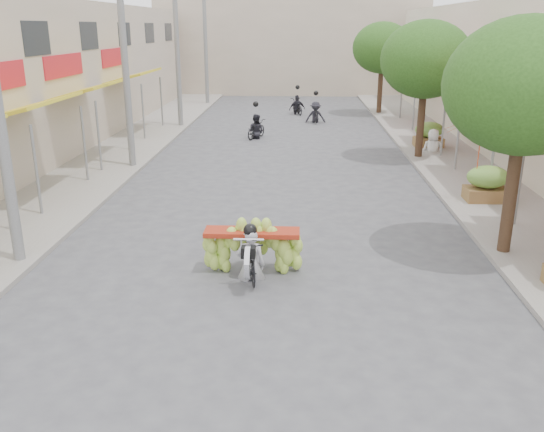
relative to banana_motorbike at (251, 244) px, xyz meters
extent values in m
plane|color=#4D4D52|center=(0.25, -2.64, -0.69)|extent=(120.00, 120.00, 0.00)
cube|color=gray|center=(-6.75, 12.36, -0.63)|extent=(4.00, 60.00, 0.12)
cube|color=gray|center=(7.25, 12.36, -0.63)|extent=(4.00, 60.00, 0.12)
cylinder|color=slate|center=(-6.05, 2.16, 0.59)|extent=(0.08, 0.08, 2.55)
cube|color=gold|center=(-6.87, 5.36, 2.06)|extent=(1.77, 4.00, 0.53)
cylinder|color=slate|center=(-6.05, 3.56, 0.59)|extent=(0.08, 0.08, 2.55)
cylinder|color=slate|center=(-6.05, 7.16, 0.59)|extent=(0.08, 0.08, 2.55)
cube|color=gold|center=(-6.87, 10.36, 2.06)|extent=(1.77, 4.00, 0.53)
cylinder|color=slate|center=(-6.05, 8.56, 0.59)|extent=(0.08, 0.08, 2.55)
cylinder|color=slate|center=(-6.05, 12.16, 0.59)|extent=(0.08, 0.08, 2.55)
cube|color=red|center=(-7.75, 10.36, 2.91)|extent=(0.10, 3.50, 0.80)
cube|color=gold|center=(-6.87, 16.36, 2.06)|extent=(1.77, 4.00, 0.53)
cylinder|color=slate|center=(-6.05, 14.56, 0.59)|extent=(0.08, 0.08, 2.55)
cylinder|color=slate|center=(-6.05, 18.16, 0.59)|extent=(0.08, 0.08, 2.55)
cube|color=red|center=(-7.75, 16.36, 2.91)|extent=(0.10, 3.50, 0.80)
cube|color=#1E2328|center=(-7.77, 8.36, 3.91)|extent=(0.08, 2.00, 1.10)
cube|color=#1E2328|center=(-7.77, 13.36, 3.91)|extent=(0.08, 2.00, 1.10)
cube|color=#1E2328|center=(-7.77, 18.36, 3.91)|extent=(0.08, 2.00, 1.10)
cube|color=#1E2328|center=(-7.77, 23.36, 3.91)|extent=(0.08, 2.00, 1.10)
cube|color=#1E2328|center=(-7.77, 28.36, 3.91)|extent=(0.08, 2.00, 1.10)
cylinder|color=slate|center=(6.55, 3.26, 0.59)|extent=(0.08, 0.08, 2.55)
cube|color=red|center=(7.37, 7.36, 2.06)|extent=(1.77, 4.20, 0.53)
cylinder|color=slate|center=(6.55, 5.46, 0.59)|extent=(0.08, 0.08, 2.55)
cylinder|color=slate|center=(6.55, 9.26, 0.59)|extent=(0.08, 0.08, 2.55)
cube|color=red|center=(7.37, 13.36, 2.06)|extent=(1.77, 4.20, 0.53)
cylinder|color=slate|center=(6.55, 11.46, 0.59)|extent=(0.08, 0.08, 2.55)
cylinder|color=slate|center=(6.55, 15.26, 0.59)|extent=(0.08, 0.08, 2.55)
cube|color=red|center=(7.37, 19.36, 2.06)|extent=(1.77, 4.20, 0.53)
cylinder|color=slate|center=(6.55, 17.46, 0.59)|extent=(0.08, 0.08, 2.55)
cylinder|color=slate|center=(6.55, 21.26, 0.59)|extent=(0.08, 0.08, 2.55)
cube|color=#B8A691|center=(0.25, 35.36, 2.81)|extent=(20.00, 6.00, 7.00)
cylinder|color=slate|center=(-5.15, 9.36, 3.31)|extent=(0.24, 0.24, 8.00)
cylinder|color=slate|center=(-5.15, 18.36, 3.31)|extent=(0.24, 0.24, 8.00)
cylinder|color=slate|center=(-5.15, 27.36, 3.31)|extent=(0.24, 0.24, 8.00)
cylinder|color=#3A2719|center=(5.65, 1.36, 0.91)|extent=(0.28, 0.28, 3.20)
ellipsoid|color=#295418|center=(5.65, 1.36, 3.11)|extent=(3.40, 3.40, 2.90)
cylinder|color=#3A2719|center=(5.65, 11.36, 0.91)|extent=(0.28, 0.28, 3.20)
ellipsoid|color=#295418|center=(5.65, 11.36, 3.11)|extent=(3.40, 3.40, 2.90)
cylinder|color=#3A2719|center=(5.65, 23.36, 0.91)|extent=(0.28, 0.28, 3.20)
ellipsoid|color=#295418|center=(5.65, 23.36, 3.11)|extent=(3.40, 3.40, 2.90)
cube|color=brown|center=(6.45, 5.36, -0.32)|extent=(1.20, 0.80, 0.50)
ellipsoid|color=#689C3A|center=(6.45, 5.36, 0.26)|extent=(1.20, 0.88, 0.66)
cube|color=brown|center=(6.45, 13.36, -0.32)|extent=(1.20, 0.80, 0.50)
ellipsoid|color=#689C3A|center=(6.45, 13.36, 0.26)|extent=(1.20, 0.88, 0.66)
imported|color=black|center=(0.00, -0.14, -0.23)|extent=(0.71, 1.60, 0.91)
cylinder|color=silver|center=(0.00, -0.79, -0.07)|extent=(0.10, 0.66, 0.66)
cube|color=black|center=(0.00, -0.69, 0.11)|extent=(0.28, 0.22, 0.22)
cylinder|color=silver|center=(0.00, -0.59, 0.33)|extent=(0.60, 0.05, 0.05)
cube|color=maroon|center=(0.00, 0.21, 0.19)|extent=(2.00, 0.55, 0.10)
imported|color=#B3B2BA|center=(0.00, -0.19, 0.42)|extent=(0.58, 0.43, 1.62)
sphere|color=black|center=(0.00, -0.22, 1.21)|extent=(0.28, 0.28, 0.28)
imported|color=#B84218|center=(6.09, 5.26, 1.82)|extent=(2.11, 2.11, 1.82)
imported|color=white|center=(6.45, 12.47, 0.32)|extent=(0.88, 0.52, 1.77)
imported|color=black|center=(-1.04, 15.48, -0.26)|extent=(1.11, 1.61, 0.85)
imported|color=black|center=(-1.04, 15.48, 0.44)|extent=(0.92, 0.75, 1.65)
sphere|color=black|center=(-1.04, 15.48, 0.89)|extent=(0.26, 0.26, 0.26)
imported|color=black|center=(1.84, 20.15, -0.22)|extent=(0.53, 1.60, 0.93)
imported|color=black|center=(1.84, 20.15, 0.44)|extent=(1.08, 0.60, 1.65)
sphere|color=black|center=(1.84, 20.15, 0.89)|extent=(0.26, 0.26, 0.26)
imported|color=black|center=(0.84, 23.22, -0.24)|extent=(1.03, 1.71, 0.90)
imported|color=black|center=(0.84, 23.22, 0.44)|extent=(1.08, 0.80, 1.65)
sphere|color=black|center=(0.84, 23.22, 0.89)|extent=(0.26, 0.26, 0.26)
camera|label=1|loc=(0.95, -11.09, 4.31)|focal=38.00mm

